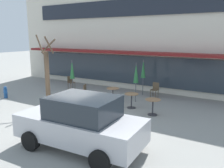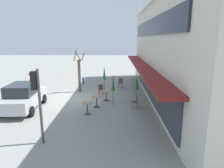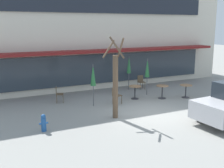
{
  "view_description": "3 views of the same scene",
  "coord_description": "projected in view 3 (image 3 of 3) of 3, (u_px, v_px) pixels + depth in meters",
  "views": [
    {
      "loc": [
        7.31,
        -8.32,
        3.64
      ],
      "look_at": [
        0.56,
        2.8,
        0.97
      ],
      "focal_mm": 38.0,
      "sensor_mm": 36.0,
      "label": 1
    },
    {
      "loc": [
        15.2,
        3.39,
        4.67
      ],
      "look_at": [
        -0.12,
        3.14,
        1.12
      ],
      "focal_mm": 32.0,
      "sensor_mm": 36.0,
      "label": 2
    },
    {
      "loc": [
        -7.4,
        -10.61,
        4.15
      ],
      "look_at": [
        -0.47,
        3.37,
        0.85
      ],
      "focal_mm": 45.0,
      "sensor_mm": 36.0,
      "label": 3
    }
  ],
  "objects": [
    {
      "name": "patio_umbrella_corner_open",
      "position": [
        147.0,
        68.0,
        16.67
      ],
      "size": [
        0.28,
        0.28,
        2.2
      ],
      "color": "#4C4C51",
      "rests_on": "ground"
    },
    {
      "name": "cafe_table_streetside",
      "position": [
        162.0,
        90.0,
        16.05
      ],
      "size": [
        0.7,
        0.7,
        0.76
      ],
      "color": "#333338",
      "rests_on": "ground"
    },
    {
      "name": "street_tree",
      "position": [
        115.0,
        83.0,
        12.47
      ],
      "size": [
        0.86,
        0.98,
        3.68
      ],
      "color": "brown",
      "rests_on": "ground"
    },
    {
      "name": "cafe_chair_2",
      "position": [
        116.0,
        95.0,
        14.86
      ],
      "size": [
        0.51,
        0.51,
        0.89
      ],
      "color": "brown",
      "rests_on": "ground"
    },
    {
      "name": "ground_plane",
      "position": [
        152.0,
        114.0,
        13.37
      ],
      "size": [
        80.0,
        80.0,
        0.0
      ],
      "primitive_type": "plane",
      "color": "gray"
    },
    {
      "name": "cafe_table_by_tree",
      "position": [
        135.0,
        90.0,
        15.93
      ],
      "size": [
        0.7,
        0.7,
        0.76
      ],
      "color": "#333338",
      "rests_on": "ground"
    },
    {
      "name": "building_facade",
      "position": [
        79.0,
        30.0,
        21.33
      ],
      "size": [
        19.95,
        9.1,
        7.52
      ],
      "color": "beige",
      "rests_on": "ground"
    },
    {
      "name": "cafe_table_near_wall",
      "position": [
        186.0,
        89.0,
        16.22
      ],
      "size": [
        0.7,
        0.7,
        0.76
      ],
      "color": "#333338",
      "rests_on": "ground"
    },
    {
      "name": "cafe_chair_0",
      "position": [
        141.0,
        81.0,
        18.47
      ],
      "size": [
        0.43,
        0.43,
        0.89
      ],
      "color": "brown",
      "rests_on": "ground"
    },
    {
      "name": "patio_umbrella_cream_folded",
      "position": [
        93.0,
        75.0,
        14.29
      ],
      "size": [
        0.28,
        0.28,
        2.2
      ],
      "color": "#4C4C51",
      "rests_on": "ground"
    },
    {
      "name": "fire_hydrant",
      "position": [
        44.0,
        123.0,
        11.09
      ],
      "size": [
        0.36,
        0.2,
        0.71
      ],
      "color": "#1E4C8C",
      "rests_on": "ground"
    },
    {
      "name": "patio_umbrella_green_folded",
      "position": [
        129.0,
        65.0,
        17.99
      ],
      "size": [
        0.28,
        0.28,
        2.2
      ],
      "color": "#4C4C51",
      "rests_on": "ground"
    },
    {
      "name": "cafe_chair_1",
      "position": [
        58.0,
        93.0,
        15.19
      ],
      "size": [
        0.5,
        0.5,
        0.89
      ],
      "color": "brown",
      "rests_on": "ground"
    }
  ]
}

